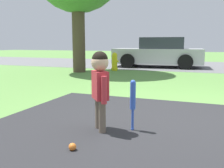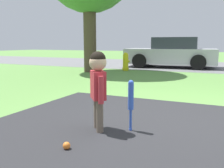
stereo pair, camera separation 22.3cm
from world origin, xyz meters
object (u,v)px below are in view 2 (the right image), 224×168
Objects in this scene: child at (98,80)px; baseball_bat at (131,98)px; fire_hydrant at (126,62)px; parked_car at (171,53)px; sports_ball at (67,146)px.

child reaches higher than baseball_bat.
child is 1.54× the size of baseball_bat.
fire_hydrant is 0.18× the size of parked_car.
child reaches higher than sports_ball.
child is 8.72m from parked_car.
parked_car is at bearing 98.39° from baseball_bat.
child is 6.88m from fire_hydrant.
child is at bearing -71.09° from fire_hydrant.
fire_hydrant is at bearing 53.18° from parked_car.
fire_hydrant is (-2.23, 6.51, -0.28)m from child.
parked_car reaches higher than fire_hydrant.
fire_hydrant is at bearing 107.13° from sports_ball.
child is 1.36× the size of fire_hydrant.
parked_car is at bearing 58.36° from fire_hydrant.
child is at bearing 90.69° from parked_car.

